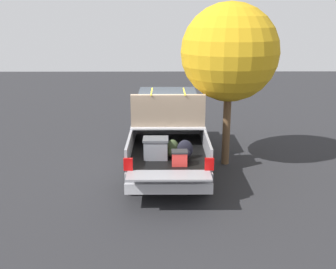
# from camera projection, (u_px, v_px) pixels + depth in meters

# --- Properties ---
(ground_plane) EXTENTS (40.00, 40.00, 0.00)m
(ground_plane) POSITION_uv_depth(u_px,v_px,m) (168.00, 165.00, 11.47)
(ground_plane) COLOR #262628
(pickup_truck) EXTENTS (6.05, 2.06, 2.23)m
(pickup_truck) POSITION_uv_depth(u_px,v_px,m) (168.00, 129.00, 11.54)
(pickup_truck) COLOR gray
(pickup_truck) RESTS_ON ground_plane
(tree_background) EXTENTS (2.64, 2.64, 4.49)m
(tree_background) POSITION_uv_depth(u_px,v_px,m) (230.00, 53.00, 10.71)
(tree_background) COLOR brown
(tree_background) RESTS_ON ground_plane
(trash_can) EXTENTS (0.60, 0.60, 0.98)m
(trash_can) POSITION_uv_depth(u_px,v_px,m) (173.00, 120.00, 14.41)
(trash_can) COLOR #3F4C66
(trash_can) RESTS_ON ground_plane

